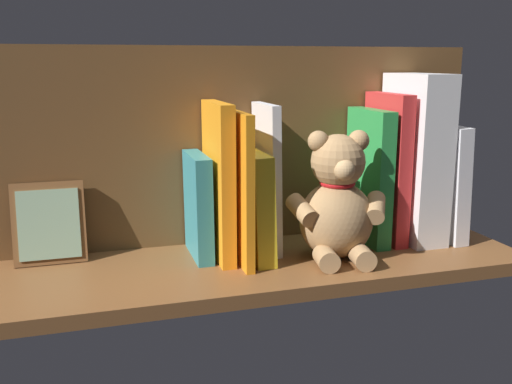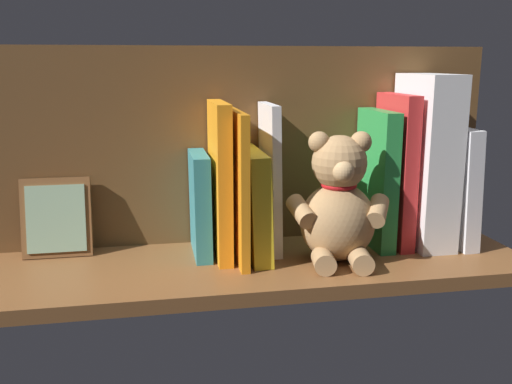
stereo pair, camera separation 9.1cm
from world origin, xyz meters
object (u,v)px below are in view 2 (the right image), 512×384
object	(u,v)px
dictionary_thick_white	(426,161)
picture_frame_leaning	(56,218)
teddy_bear	(338,205)
book_0	(452,185)

from	to	relation	value
dictionary_thick_white	picture_frame_leaning	distance (cm)	62.79
dictionary_thick_white	teddy_bear	world-z (taller)	dictionary_thick_white
dictionary_thick_white	picture_frame_leaning	bearing A→B (deg)	-4.63
dictionary_thick_white	teddy_bear	xyz separation A→B (cm)	(17.59, 6.06, -5.50)
teddy_bear	picture_frame_leaning	distance (cm)	45.90
book_0	picture_frame_leaning	size ratio (longest dim) A/B	1.57
book_0	dictionary_thick_white	bearing A→B (deg)	-1.00
teddy_bear	picture_frame_leaning	xyz separation A→B (cm)	(44.45, -11.08, -2.79)
book_0	picture_frame_leaning	bearing A→B (deg)	-4.34
dictionary_thick_white	picture_frame_leaning	size ratio (longest dim) A/B	2.25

